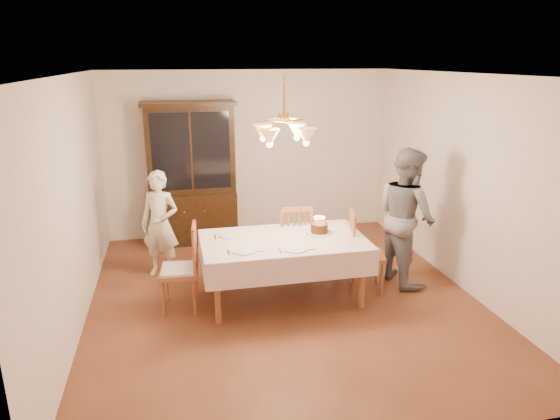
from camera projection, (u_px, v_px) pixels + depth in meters
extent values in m
plane|color=brown|center=(284.00, 298.00, 5.99)|extent=(5.00, 5.00, 0.00)
plane|color=white|center=(284.00, 74.00, 5.23)|extent=(5.00, 5.00, 0.00)
plane|color=silver|center=(249.00, 154.00, 7.95)|extent=(4.50, 0.00, 4.50)
plane|color=silver|center=(368.00, 291.00, 3.28)|extent=(4.50, 0.00, 4.50)
plane|color=silver|center=(72.00, 206.00, 5.15)|extent=(0.00, 5.00, 5.00)
plane|color=silver|center=(464.00, 184.00, 6.07)|extent=(0.00, 5.00, 5.00)
cube|color=brown|center=(284.00, 241.00, 5.78)|extent=(1.80, 1.00, 0.04)
cube|color=#F1E1D1|center=(284.00, 239.00, 5.77)|extent=(1.90, 1.10, 0.01)
cylinder|color=brown|center=(218.00, 293.00, 5.33)|extent=(0.07, 0.07, 0.71)
cylinder|color=brown|center=(362.00, 279.00, 5.66)|extent=(0.07, 0.07, 0.71)
cylinder|color=brown|center=(211.00, 263.00, 6.11)|extent=(0.07, 0.07, 0.71)
cylinder|color=brown|center=(338.00, 253.00, 6.45)|extent=(0.07, 0.07, 0.71)
cube|color=black|center=(194.00, 216.00, 7.77)|extent=(1.30, 0.50, 0.80)
cube|color=black|center=(191.00, 149.00, 7.51)|extent=(1.30, 0.40, 1.30)
cube|color=black|center=(191.00, 151.00, 7.32)|extent=(1.14, 0.01, 1.14)
cube|color=black|center=(188.00, 104.00, 7.26)|extent=(1.38, 0.54, 0.06)
cube|color=brown|center=(294.00, 243.00, 6.50)|extent=(0.46, 0.44, 0.05)
cube|color=brown|center=(297.00, 209.00, 6.17)|extent=(0.40, 0.05, 0.06)
cylinder|color=brown|center=(304.00, 254.00, 6.76)|extent=(0.04, 0.04, 0.43)
cylinder|color=brown|center=(278.00, 256.00, 6.70)|extent=(0.04, 0.04, 0.43)
cylinder|color=brown|center=(310.00, 264.00, 6.44)|extent=(0.04, 0.04, 0.43)
cylinder|color=brown|center=(282.00, 266.00, 6.38)|extent=(0.04, 0.04, 0.43)
cube|color=brown|center=(179.00, 272.00, 5.64)|extent=(0.46, 0.48, 0.05)
cube|color=brown|center=(194.00, 228.00, 5.51)|extent=(0.07, 0.40, 0.06)
cylinder|color=brown|center=(167.00, 285.00, 5.86)|extent=(0.04, 0.04, 0.43)
cylinder|color=brown|center=(163.00, 299.00, 5.52)|extent=(0.04, 0.04, 0.43)
cylinder|color=brown|center=(196.00, 283.00, 5.90)|extent=(0.04, 0.04, 0.43)
cylinder|color=brown|center=(194.00, 297.00, 5.55)|extent=(0.04, 0.04, 0.43)
cube|color=beige|center=(179.00, 269.00, 5.63)|extent=(0.42, 0.43, 0.03)
cube|color=brown|center=(366.00, 255.00, 6.11)|extent=(0.51, 0.53, 0.05)
cube|color=brown|center=(353.00, 215.00, 5.96)|extent=(0.13, 0.40, 0.06)
cylinder|color=brown|center=(382.00, 279.00, 6.00)|extent=(0.04, 0.04, 0.43)
cylinder|color=brown|center=(377.00, 267.00, 6.35)|extent=(0.04, 0.04, 0.43)
cylinder|color=brown|center=(353.00, 279.00, 6.01)|extent=(0.04, 0.04, 0.43)
cylinder|color=brown|center=(350.00, 267.00, 6.36)|extent=(0.04, 0.04, 0.43)
imported|color=white|center=(160.00, 224.00, 6.44)|extent=(0.61, 0.53, 1.41)
imported|color=slate|center=(406.00, 216.00, 6.25)|extent=(0.77, 0.93, 1.73)
cylinder|color=white|center=(319.00, 233.00, 5.95)|extent=(0.30, 0.30, 0.01)
cylinder|color=#381E0C|center=(319.00, 228.00, 5.94)|extent=(0.20, 0.20, 0.11)
cylinder|color=#598CD8|center=(324.00, 220.00, 5.92)|extent=(0.01, 0.01, 0.07)
sphere|color=#FFB23F|center=(324.00, 217.00, 5.91)|extent=(0.01, 0.01, 0.01)
cylinder|color=pink|center=(323.00, 220.00, 5.94)|extent=(0.01, 0.01, 0.07)
sphere|color=#FFB23F|center=(324.00, 217.00, 5.93)|extent=(0.01, 0.01, 0.01)
cylinder|color=#EACC66|center=(322.00, 219.00, 5.96)|extent=(0.01, 0.01, 0.07)
sphere|color=#FFB23F|center=(322.00, 216.00, 5.94)|extent=(0.01, 0.01, 0.01)
cylinder|color=#598CD8|center=(321.00, 219.00, 5.96)|extent=(0.01, 0.01, 0.07)
sphere|color=#FFB23F|center=(321.00, 216.00, 5.95)|extent=(0.01, 0.01, 0.01)
cylinder|color=pink|center=(319.00, 219.00, 5.97)|extent=(0.01, 0.01, 0.07)
sphere|color=#FFB23F|center=(319.00, 216.00, 5.96)|extent=(0.01, 0.01, 0.01)
cylinder|color=#EACC66|center=(317.00, 219.00, 5.96)|extent=(0.01, 0.01, 0.07)
sphere|color=#FFB23F|center=(317.00, 216.00, 5.95)|extent=(0.01, 0.01, 0.01)
cylinder|color=#598CD8|center=(316.00, 220.00, 5.95)|extent=(0.01, 0.01, 0.07)
sphere|color=#FFB23F|center=(316.00, 216.00, 5.94)|extent=(0.01, 0.01, 0.01)
cylinder|color=pink|center=(315.00, 220.00, 5.94)|extent=(0.01, 0.01, 0.07)
sphere|color=#FFB23F|center=(315.00, 217.00, 5.92)|extent=(0.01, 0.01, 0.01)
cylinder|color=#EACC66|center=(314.00, 221.00, 5.92)|extent=(0.01, 0.01, 0.07)
sphere|color=#FFB23F|center=(314.00, 217.00, 5.91)|extent=(0.01, 0.01, 0.01)
cylinder|color=#598CD8|center=(314.00, 221.00, 5.90)|extent=(0.01, 0.01, 0.07)
sphere|color=#FFB23F|center=(314.00, 218.00, 5.89)|extent=(0.01, 0.01, 0.01)
cylinder|color=pink|center=(315.00, 222.00, 5.88)|extent=(0.01, 0.01, 0.07)
sphere|color=#FFB23F|center=(315.00, 218.00, 5.87)|extent=(0.01, 0.01, 0.01)
cylinder|color=#EACC66|center=(316.00, 222.00, 5.86)|extent=(0.01, 0.01, 0.07)
sphere|color=#FFB23F|center=(317.00, 219.00, 5.85)|extent=(0.01, 0.01, 0.01)
cylinder|color=#598CD8|center=(318.00, 222.00, 5.85)|extent=(0.01, 0.01, 0.07)
sphere|color=#FFB23F|center=(318.00, 219.00, 5.84)|extent=(0.01, 0.01, 0.01)
cylinder|color=pink|center=(320.00, 222.00, 5.85)|extent=(0.01, 0.01, 0.07)
sphere|color=#FFB23F|center=(320.00, 219.00, 5.84)|extent=(0.01, 0.01, 0.01)
cylinder|color=#EACC66|center=(322.00, 222.00, 5.86)|extent=(0.01, 0.01, 0.07)
sphere|color=#FFB23F|center=(322.00, 219.00, 5.84)|extent=(0.01, 0.01, 0.01)
cylinder|color=#598CD8|center=(323.00, 222.00, 5.87)|extent=(0.01, 0.01, 0.07)
sphere|color=#FFB23F|center=(323.00, 219.00, 5.85)|extent=(0.01, 0.01, 0.01)
cylinder|color=pink|center=(324.00, 221.00, 5.88)|extent=(0.01, 0.01, 0.07)
sphere|color=#FFB23F|center=(324.00, 218.00, 5.87)|extent=(0.01, 0.01, 0.01)
cylinder|color=#EACC66|center=(324.00, 221.00, 5.90)|extent=(0.01, 0.01, 0.07)
sphere|color=#FFB23F|center=(325.00, 218.00, 5.89)|extent=(0.01, 0.01, 0.01)
cylinder|color=white|center=(244.00, 251.00, 5.40)|extent=(0.25, 0.25, 0.02)
cube|color=silver|center=(229.00, 252.00, 5.36)|extent=(0.01, 0.16, 0.01)
cube|color=beige|center=(260.00, 250.00, 5.43)|extent=(0.10, 0.10, 0.01)
cylinder|color=white|center=(296.00, 249.00, 5.45)|extent=(0.26, 0.26, 0.02)
cube|color=silver|center=(280.00, 250.00, 5.42)|extent=(0.01, 0.16, 0.01)
cube|color=beige|center=(311.00, 248.00, 5.49)|extent=(0.10, 0.10, 0.01)
cylinder|color=white|center=(230.00, 235.00, 5.87)|extent=(0.25, 0.25, 0.02)
cube|color=silver|center=(215.00, 237.00, 5.84)|extent=(0.01, 0.16, 0.01)
cube|color=beige|center=(244.00, 234.00, 5.91)|extent=(0.10, 0.10, 0.01)
cylinder|color=#BF8C3F|center=(284.00, 94.00, 5.29)|extent=(0.02, 0.02, 0.40)
cylinder|color=#BF8C3F|center=(284.00, 118.00, 5.36)|extent=(0.12, 0.12, 0.10)
cone|color=#D8994C|center=(297.00, 131.00, 5.64)|extent=(0.22, 0.22, 0.18)
sphere|color=#FFD899|center=(297.00, 137.00, 5.66)|extent=(0.07, 0.07, 0.07)
cone|color=#D8994C|center=(263.00, 132.00, 5.56)|extent=(0.22, 0.22, 0.18)
sphere|color=#FFD899|center=(263.00, 139.00, 5.58)|extent=(0.07, 0.07, 0.07)
cone|color=#D8994C|center=(270.00, 138.00, 5.19)|extent=(0.22, 0.22, 0.18)
sphere|color=#FFD899|center=(270.00, 144.00, 5.21)|extent=(0.07, 0.07, 0.07)
cone|color=#D8994C|center=(306.00, 136.00, 5.27)|extent=(0.22, 0.22, 0.18)
sphere|color=#FFD899|center=(306.00, 143.00, 5.29)|extent=(0.07, 0.07, 0.07)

